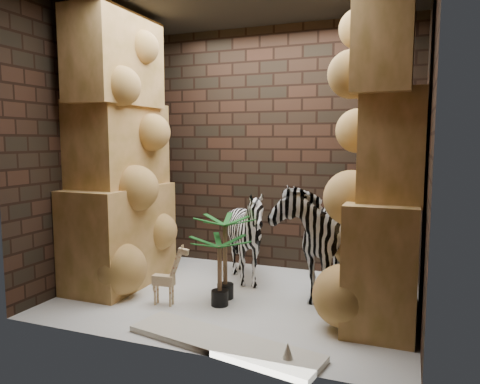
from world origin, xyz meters
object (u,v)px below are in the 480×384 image
at_px(palm_front, 225,257).
at_px(surfboard, 222,343).
at_px(giraffe_toy, 163,274).
at_px(palm_back, 220,271).
at_px(zebra_left, 246,241).
at_px(zebra_right, 316,227).

relative_size(palm_front, surfboard, 0.53).
height_order(giraffe_toy, palm_back, palm_back).
relative_size(giraffe_toy, palm_back, 0.91).
xyz_separation_m(zebra_left, palm_front, (-0.03, -0.53, -0.06)).
bearing_deg(zebra_left, palm_front, -84.61).
distance_m(giraffe_toy, palm_back, 0.55).
relative_size(zebra_right, giraffe_toy, 2.28).
bearing_deg(zebra_right, giraffe_toy, -148.51).
bearing_deg(palm_back, zebra_right, 39.72).
xyz_separation_m(palm_front, palm_back, (0.03, -0.21, -0.09)).
height_order(zebra_left, surfboard, zebra_left).
xyz_separation_m(zebra_right, palm_front, (-0.83, -0.46, -0.28)).
distance_m(palm_front, surfboard, 1.15).
bearing_deg(zebra_left, giraffe_toy, -110.82).
distance_m(giraffe_toy, palm_front, 0.64).
relative_size(zebra_left, surfboard, 0.66).
distance_m(zebra_right, zebra_left, 0.83).
relative_size(zebra_right, palm_back, 2.07).
xyz_separation_m(giraffe_toy, surfboard, (0.89, -0.62, -0.29)).
bearing_deg(surfboard, palm_front, 122.86).
xyz_separation_m(palm_back, surfboard, (0.37, -0.80, -0.32)).
height_order(zebra_left, palm_back, zebra_left).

